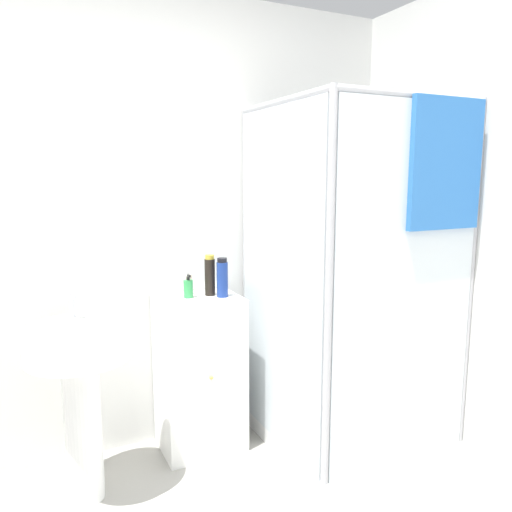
{
  "coord_description": "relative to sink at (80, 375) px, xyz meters",
  "views": [
    {
      "loc": [
        -0.45,
        -1.02,
        1.53
      ],
      "look_at": [
        0.59,
        1.12,
        1.14
      ],
      "focal_mm": 35.0,
      "sensor_mm": 36.0,
      "label": 1
    }
  ],
  "objects": [
    {
      "name": "wall_back",
      "position": [
        0.24,
        0.41,
        0.63
      ],
      "size": [
        6.4,
        0.06,
        2.5
      ],
      "primitive_type": "cube",
      "color": "white",
      "rests_on": "ground_plane"
    },
    {
      "name": "soap_dispenser",
      "position": [
        0.6,
        0.22,
        0.3
      ],
      "size": [
        0.05,
        0.05,
        0.13
      ],
      "color": "green",
      "rests_on": "vanity_cabinet"
    },
    {
      "name": "sink",
      "position": [
        0.0,
        0.0,
        0.0
      ],
      "size": [
        0.47,
        0.47,
        0.98
      ],
      "color": "white",
      "rests_on": "ground_plane"
    },
    {
      "name": "shower_enclosure",
      "position": [
        1.4,
        -0.16,
        -0.1
      ],
      "size": [
        0.91,
        0.94,
        1.9
      ],
      "color": "white",
      "rests_on": "ground_plane"
    },
    {
      "name": "vanity_cabinet",
      "position": [
        0.65,
        0.2,
        -0.19
      ],
      "size": [
        0.45,
        0.37,
        0.87
      ],
      "color": "white",
      "rests_on": "ground_plane"
    },
    {
      "name": "lotion_bottle_white",
      "position": [
        0.62,
        0.29,
        0.31
      ],
      "size": [
        0.05,
        0.05,
        0.14
      ],
      "color": "beige",
      "rests_on": "vanity_cabinet"
    },
    {
      "name": "shampoo_bottle_blue",
      "position": [
        0.78,
        0.16,
        0.35
      ],
      "size": [
        0.06,
        0.06,
        0.22
      ],
      "color": "navy",
      "rests_on": "vanity_cabinet"
    },
    {
      "name": "shampoo_bottle_tall_black",
      "position": [
        0.73,
        0.23,
        0.36
      ],
      "size": [
        0.06,
        0.06,
        0.23
      ],
      "color": "black",
      "rests_on": "vanity_cabinet"
    }
  ]
}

